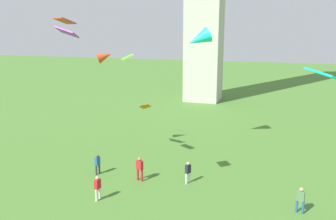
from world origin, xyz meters
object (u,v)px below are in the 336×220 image
at_px(person_0, 188,171).
at_px(kite_flying_10, 105,56).
at_px(kite_flying_1, 145,106).
at_px(kite_flying_2, 67,32).
at_px(kite_flying_3, 64,21).
at_px(person_3, 140,167).
at_px(person_4, 301,199).
at_px(person_1, 97,163).
at_px(kite_flying_0, 199,39).
at_px(kite_flying_6, 325,75).
at_px(kite_flying_8, 127,57).
at_px(person_2, 98,187).

xyz_separation_m(person_0, kite_flying_10, (-7.84, 3.14, 7.56)).
distance_m(kite_flying_1, kite_flying_2, 9.05).
relative_size(kite_flying_1, kite_flying_3, 0.60).
bearing_deg(person_0, kite_flying_3, 131.81).
height_order(person_3, person_4, person_3).
xyz_separation_m(person_4, kite_flying_1, (-12.43, 6.93, 3.21)).
height_order(person_1, kite_flying_10, kite_flying_10).
relative_size(kite_flying_1, kite_flying_10, 0.66).
bearing_deg(kite_flying_2, kite_flying_0, 44.75).
distance_m(kite_flying_3, kite_flying_6, 15.60).
relative_size(kite_flying_6, kite_flying_10, 1.26).
xyz_separation_m(person_0, person_4, (7.30, -1.96, 0.03)).
height_order(person_1, person_4, person_4).
bearing_deg(kite_flying_6, kite_flying_3, -139.89).
bearing_deg(kite_flying_3, person_4, 34.29).
height_order(person_1, kite_flying_0, kite_flying_0).
relative_size(kite_flying_0, kite_flying_3, 1.49).
distance_m(person_4, kite_flying_6, 7.80).
relative_size(kite_flying_6, kite_flying_8, 1.57).
xyz_separation_m(person_3, kite_flying_8, (0.67, -3.05, 8.01)).
bearing_deg(kite_flying_1, person_1, 86.05).
distance_m(person_1, kite_flying_8, 9.62).
bearing_deg(person_1, kite_flying_3, -13.25).
height_order(person_4, kite_flying_0, kite_flying_0).
bearing_deg(person_3, kite_flying_8, 119.99).
relative_size(person_0, kite_flying_10, 0.99).
bearing_deg(kite_flying_0, person_4, 12.10).
distance_m(person_0, kite_flying_10, 11.33).
distance_m(kite_flying_6, kite_flying_10, 17.10).
bearing_deg(kite_flying_0, kite_flying_8, -38.73).
xyz_separation_m(kite_flying_6, kite_flying_10, (-15.54, 7.13, 0.01)).
bearing_deg(person_3, kite_flying_6, -179.12).
height_order(person_4, kite_flying_6, kite_flying_6).
relative_size(person_2, kite_flying_10, 1.01).
distance_m(person_1, kite_flying_10, 8.49).
xyz_separation_m(person_3, kite_flying_0, (2.29, 7.88, 8.78)).
bearing_deg(kite_flying_0, person_0, -21.79).
bearing_deg(person_0, person_1, 118.80).
bearing_deg(kite_flying_10, kite_flying_6, -145.00).
height_order(person_0, kite_flying_8, kite_flying_8).
relative_size(person_0, kite_flying_0, 0.60).
bearing_deg(kite_flying_3, person_2, 0.95).
distance_m(kite_flying_2, kite_flying_3, 2.41).
relative_size(person_4, kite_flying_1, 1.55).
height_order(kite_flying_1, kite_flying_3, kite_flying_3).
distance_m(person_0, kite_flying_6, 11.50).
distance_m(kite_flying_6, kite_flying_8, 10.42).
distance_m(person_0, kite_flying_8, 9.32).
bearing_deg(kite_flying_1, person_4, 163.71).
xyz_separation_m(person_1, person_3, (3.43, -0.09, 0.11)).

